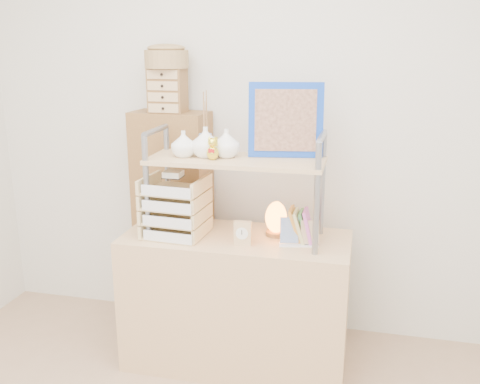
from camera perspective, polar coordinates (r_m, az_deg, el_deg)
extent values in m
cube|color=silver|center=(3.18, 1.70, 7.70)|extent=(3.40, 0.02, 2.60)
cube|color=tan|center=(2.99, -0.42, -11.50)|extent=(1.20, 0.50, 0.75)
cube|color=brown|center=(3.34, -7.10, -3.09)|extent=(0.47, 0.27, 1.35)
cylinder|color=gray|center=(2.75, -9.93, 0.34)|extent=(0.03, 0.03, 0.55)
cylinder|color=gray|center=(3.02, -7.72, 1.81)|extent=(0.03, 0.03, 0.55)
cylinder|color=gray|center=(2.83, -9.00, 6.51)|extent=(0.03, 0.30, 0.03)
cylinder|color=gray|center=(2.55, 8.19, -0.83)|extent=(0.03, 0.03, 0.55)
cylinder|color=gray|center=(2.83, 8.76, 0.85)|extent=(0.03, 0.03, 0.55)
cylinder|color=gray|center=(2.63, 8.73, 5.83)|extent=(0.03, 0.30, 0.03)
cube|color=tan|center=(2.72, -0.45, 3.37)|extent=(0.90, 0.34, 0.02)
imported|color=white|center=(2.76, -6.04, 5.13)|extent=(0.13, 0.13, 0.13)
imported|color=white|center=(2.75, -3.69, 5.34)|extent=(0.15, 0.15, 0.16)
imported|color=white|center=(2.74, -1.47, 5.23)|extent=(0.14, 0.14, 0.15)
cylinder|color=#275DA9|center=(2.88, -3.69, 5.24)|extent=(0.07, 0.07, 0.10)
cube|color=#123DAE|center=(2.74, 4.91, 7.65)|extent=(0.38, 0.12, 0.38)
cube|color=brown|center=(2.73, 4.87, 7.62)|extent=(0.31, 0.09, 0.31)
cube|color=#D25CB3|center=(2.75, 7.33, -3.70)|extent=(0.06, 0.12, 0.17)
cube|color=#4F964B|center=(2.77, 6.92, -3.53)|extent=(0.06, 0.12, 0.17)
cube|color=#CAC079|center=(2.76, 6.42, -3.63)|extent=(0.07, 0.13, 0.17)
cube|color=orange|center=(2.78, 6.02, -3.47)|extent=(0.07, 0.14, 0.17)
cube|color=tan|center=(2.88, -6.77, -4.42)|extent=(0.31, 0.29, 0.01)
cube|color=white|center=(2.75, -7.74, -4.82)|extent=(0.27, 0.03, 0.05)
cube|color=tan|center=(2.85, -6.82, -2.90)|extent=(0.31, 0.29, 0.01)
cube|color=white|center=(2.73, -7.80, -3.23)|extent=(0.27, 0.03, 0.05)
cube|color=tan|center=(2.83, -6.88, -1.36)|extent=(0.31, 0.29, 0.01)
cube|color=white|center=(2.70, -7.86, -1.62)|extent=(0.27, 0.03, 0.05)
cube|color=tan|center=(2.81, -6.93, 0.21)|extent=(0.31, 0.29, 0.01)
cube|color=white|center=(2.68, -7.93, 0.02)|extent=(0.27, 0.03, 0.05)
cube|color=beige|center=(2.77, -7.13, 1.91)|extent=(0.09, 0.09, 0.03)
cylinder|color=brown|center=(2.86, 3.83, -4.40)|extent=(0.11, 0.11, 0.02)
ellipsoid|color=orange|center=(2.83, 3.86, -2.63)|extent=(0.12, 0.12, 0.17)
cube|color=tan|center=(2.70, 0.30, -4.42)|extent=(0.09, 0.04, 0.12)
cylinder|color=white|center=(2.68, 0.20, -4.46)|extent=(0.06, 0.01, 0.06)
cube|color=white|center=(2.73, 6.26, -5.61)|extent=(0.20, 0.10, 0.01)
cube|color=#204495|center=(2.72, 5.28, -4.07)|extent=(0.10, 0.05, 0.13)
cube|color=tan|center=(2.71, 7.48, -4.28)|extent=(0.10, 0.04, 0.12)
cube|color=brown|center=(3.15, -7.72, 10.70)|extent=(0.20, 0.15, 0.25)
cube|color=tan|center=(3.09, -8.18, 8.83)|extent=(0.18, 0.01, 0.05)
cube|color=tan|center=(3.08, -8.22, 9.98)|extent=(0.18, 0.01, 0.05)
cube|color=tan|center=(3.08, -8.27, 11.14)|extent=(0.18, 0.01, 0.05)
cube|color=tan|center=(3.07, -8.32, 12.30)|extent=(0.18, 0.01, 0.05)
cylinder|color=brown|center=(3.14, -7.84, 13.88)|extent=(0.25, 0.25, 0.10)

